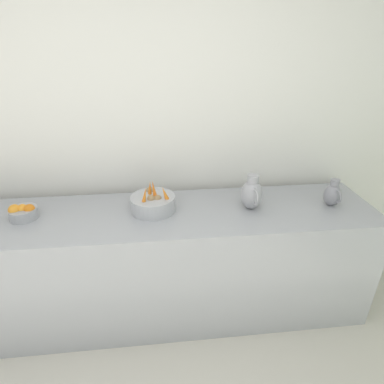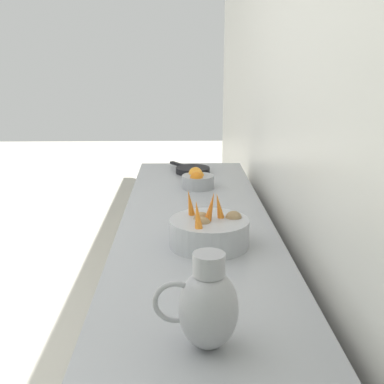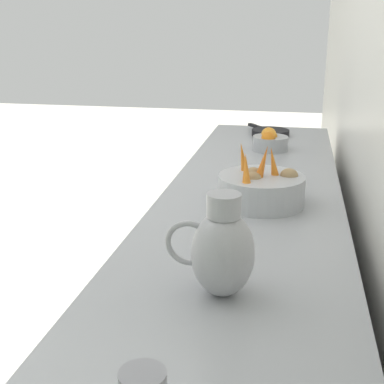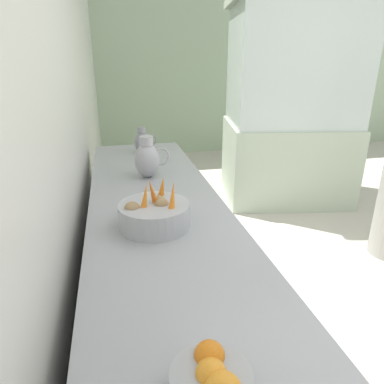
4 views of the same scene
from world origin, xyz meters
name	(u,v)px [view 4 (image 4 of 4)]	position (x,y,z in m)	size (l,w,h in m)	color
tile_wall_left	(54,74)	(-1.95, 0.59, 1.50)	(0.10, 8.26, 3.00)	white
back_wall_green	(326,61)	(2.10, 4.64, 1.50)	(8.00, 0.10, 3.00)	#A8BF9E
prep_counter	(166,304)	(-1.50, 0.09, 0.44)	(0.67, 3.06, 0.89)	#9EA0A5
vegetable_colander	(154,214)	(-1.54, 0.06, 0.94)	(0.31, 0.31, 0.22)	#ADAFB5
orange_bowl	(212,382)	(-1.53, -0.79, 0.93)	(0.18, 0.18, 0.11)	#9EA0A5
metal_pitcher_tall	(148,159)	(-1.50, 0.74, 1.00)	(0.21, 0.15, 0.25)	#A3A3A8
metal_pitcher_short	(142,142)	(-1.48, 1.33, 0.97)	(0.17, 0.12, 0.20)	gray
glass_block_booth	(290,106)	(0.26, 2.34, 1.07)	(1.60, 1.38, 2.16)	#B7C6AD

